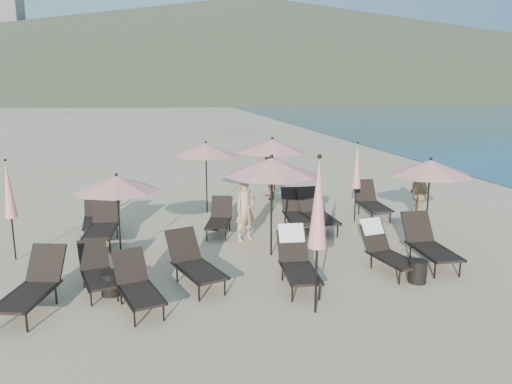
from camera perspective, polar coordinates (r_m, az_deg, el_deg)
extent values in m
plane|color=#D6BA8C|center=(10.23, 7.19, -10.03)|extent=(800.00, 800.00, 0.00)
cone|color=brown|center=(316.20, -0.21, 16.61)|extent=(690.00, 690.00, 55.00)
cone|color=brown|center=(390.29, 18.45, 13.49)|extent=(280.00, 280.00, 32.00)
cube|color=beige|center=(322.02, -19.85, 14.31)|extent=(18.00, 16.00, 38.00)
cube|color=black|center=(9.39, -24.86, -10.87)|extent=(0.92, 1.35, 0.05)
cube|color=black|center=(9.97, -22.84, -7.50)|extent=(0.73, 0.61, 0.63)
cylinder|color=black|center=(10.02, -24.70, -10.54)|extent=(0.04, 0.04, 0.35)
cylinder|color=black|center=(8.93, -24.74, -13.35)|extent=(0.04, 0.04, 0.35)
cylinder|color=black|center=(9.79, -21.89, -10.82)|extent=(0.04, 0.04, 0.35)
cube|color=black|center=(9.57, -26.38, -10.52)|extent=(0.39, 1.34, 0.04)
cube|color=black|center=(9.29, -23.02, -10.88)|extent=(0.39, 1.34, 0.04)
cube|color=black|center=(8.94, -12.97, -11.41)|extent=(0.86, 1.23, 0.05)
cube|color=black|center=(9.51, -14.22, -8.21)|extent=(0.67, 0.56, 0.57)
cylinder|color=black|center=(8.54, -13.71, -13.83)|extent=(0.03, 0.03, 0.32)
cylinder|color=black|center=(9.40, -15.16, -11.43)|extent=(0.03, 0.03, 0.32)
cylinder|color=black|center=(8.65, -10.53, -13.33)|extent=(0.03, 0.03, 0.32)
cylinder|color=black|center=(9.49, -12.26, -11.01)|extent=(0.03, 0.03, 0.32)
cube|color=black|center=(8.92, -14.82, -11.49)|extent=(0.38, 1.22, 0.04)
cube|color=black|center=(9.04, -11.32, -10.98)|extent=(0.38, 1.22, 0.04)
cube|color=black|center=(9.71, -6.39, -9.02)|extent=(0.99, 1.35, 0.05)
cube|color=black|center=(10.31, -8.33, -6.02)|extent=(0.74, 0.64, 0.62)
cylinder|color=black|center=(9.25, -6.53, -11.34)|extent=(0.04, 0.04, 0.34)
cylinder|color=black|center=(10.14, -9.01, -9.25)|extent=(0.04, 0.04, 0.34)
cylinder|color=black|center=(9.46, -3.59, -10.74)|extent=(0.04, 0.04, 0.34)
cylinder|color=black|center=(10.33, -6.28, -8.75)|extent=(0.04, 0.04, 0.34)
cube|color=black|center=(9.64, -8.17, -9.17)|extent=(0.49, 1.30, 0.04)
cube|color=black|center=(9.87, -4.90, -8.56)|extent=(0.49, 1.30, 0.04)
cube|color=black|center=(9.63, 5.10, -9.25)|extent=(0.69, 1.21, 0.05)
cube|color=black|center=(10.25, 4.18, -6.17)|extent=(0.63, 0.49, 0.60)
cylinder|color=black|center=(9.21, 4.17, -11.45)|extent=(0.04, 0.04, 0.33)
cylinder|color=black|center=(10.12, 3.03, -9.20)|extent=(0.04, 0.04, 0.33)
cylinder|color=black|center=(9.32, 7.28, -11.23)|extent=(0.04, 0.04, 0.33)
cylinder|color=black|center=(10.21, 5.86, -9.03)|extent=(0.04, 0.04, 0.33)
cube|color=black|center=(9.61, 3.32, -9.19)|extent=(0.14, 1.31, 0.04)
cube|color=black|center=(9.73, 6.74, -8.98)|extent=(0.14, 1.31, 0.04)
cube|color=silver|center=(10.31, 4.05, -4.71)|extent=(0.54, 0.31, 0.36)
cube|color=black|center=(10.72, 15.64, -7.51)|extent=(0.75, 1.18, 0.05)
cube|color=black|center=(11.19, 13.43, -5.10)|extent=(0.63, 0.51, 0.56)
cylinder|color=black|center=(10.31, 16.09, -9.33)|extent=(0.03, 0.03, 0.31)
cylinder|color=black|center=(11.00, 13.07, -7.76)|extent=(0.03, 0.03, 0.31)
cylinder|color=black|center=(10.59, 18.13, -8.87)|extent=(0.03, 0.03, 0.31)
cylinder|color=black|center=(11.27, 15.06, -7.38)|extent=(0.03, 0.03, 0.31)
cube|color=black|center=(10.59, 14.31, -7.63)|extent=(0.26, 1.22, 0.04)
cube|color=black|center=(10.91, 16.65, -7.17)|extent=(0.26, 1.22, 0.04)
cube|color=silver|center=(11.23, 13.10, -3.87)|extent=(0.53, 0.34, 0.34)
cube|color=black|center=(11.31, 19.79, -6.48)|extent=(0.71, 1.30, 0.05)
cube|color=black|center=(11.94, 17.95, -3.81)|extent=(0.68, 0.51, 0.65)
cylinder|color=black|center=(10.81, 19.77, -8.41)|extent=(0.04, 0.04, 0.36)
cylinder|color=black|center=(11.71, 17.22, -6.63)|extent=(0.04, 0.04, 0.36)
cylinder|color=black|center=(11.08, 22.28, -8.11)|extent=(0.04, 0.04, 0.36)
cylinder|color=black|center=(11.96, 19.60, -6.40)|extent=(0.04, 0.04, 0.36)
cube|color=black|center=(11.21, 18.23, -6.48)|extent=(0.11, 1.43, 0.04)
cube|color=black|center=(11.50, 21.05, -6.21)|extent=(0.11, 1.43, 0.04)
cube|color=black|center=(13.49, -17.75, -3.36)|extent=(0.73, 1.29, 0.05)
cube|color=black|center=(14.23, -17.76, -1.30)|extent=(0.67, 0.52, 0.64)
cylinder|color=black|center=(13.06, -18.93, -4.81)|extent=(0.04, 0.04, 0.35)
cylinder|color=black|center=(14.08, -18.74, -3.57)|extent=(0.04, 0.04, 0.35)
cylinder|color=black|center=(13.04, -16.57, -4.68)|extent=(0.04, 0.04, 0.35)
cylinder|color=black|center=(14.06, -16.56, -3.44)|extent=(0.04, 0.04, 0.35)
cube|color=black|center=(13.56, -19.06, -3.34)|extent=(0.15, 1.39, 0.04)
cube|color=black|center=(13.53, -16.44, -3.19)|extent=(0.15, 1.39, 0.04)
cube|color=black|center=(12.68, -17.28, -4.26)|extent=(0.78, 1.35, 0.05)
cube|color=black|center=(13.42, -16.72, -1.90)|extent=(0.71, 0.55, 0.67)
cylinder|color=black|center=(12.28, -18.96, -5.85)|extent=(0.04, 0.04, 0.37)
cylinder|color=black|center=(13.32, -17.99, -4.37)|extent=(0.04, 0.04, 0.37)
cylinder|color=black|center=(12.17, -16.37, -5.84)|extent=(0.04, 0.04, 0.37)
cylinder|color=black|center=(13.22, -15.59, -4.35)|extent=(0.04, 0.04, 0.37)
cube|color=black|center=(12.79, -18.67, -4.16)|extent=(0.17, 1.46, 0.04)
cube|color=black|center=(12.67, -15.80, -4.12)|extent=(0.17, 1.46, 0.04)
cube|color=black|center=(12.94, -4.32, -3.66)|extent=(0.83, 1.20, 0.05)
cube|color=black|center=(13.57, -3.94, -1.72)|extent=(0.65, 0.54, 0.56)
cylinder|color=black|center=(12.59, -5.65, -4.92)|extent=(0.03, 0.03, 0.31)
cylinder|color=black|center=(13.47, -5.05, -3.74)|extent=(0.03, 0.03, 0.31)
cylinder|color=black|center=(12.52, -3.50, -4.97)|extent=(0.03, 0.03, 0.31)
cylinder|color=black|center=(13.42, -3.04, -3.79)|extent=(0.03, 0.03, 0.31)
cube|color=black|center=(13.02, -5.49, -3.54)|extent=(0.35, 1.20, 0.04)
cube|color=black|center=(12.95, -3.10, -3.59)|extent=(0.35, 1.20, 0.04)
cube|color=black|center=(13.32, 4.90, -2.98)|extent=(0.77, 1.32, 0.05)
cube|color=black|center=(14.06, 4.27, -0.85)|extent=(0.69, 0.54, 0.65)
cylinder|color=black|center=(12.83, 4.13, -4.44)|extent=(0.04, 0.04, 0.36)
cylinder|color=black|center=(13.86, 3.34, -3.16)|extent=(0.04, 0.04, 0.36)
cylinder|color=black|center=(12.94, 6.51, -4.35)|extent=(0.04, 0.04, 0.36)
cylinder|color=black|center=(13.95, 5.56, -3.09)|extent=(0.04, 0.04, 0.36)
cube|color=black|center=(13.32, 3.52, -2.92)|extent=(0.18, 1.41, 0.04)
cube|color=black|center=(13.43, 6.18, -2.83)|extent=(0.18, 1.41, 0.04)
cube|color=black|center=(13.32, 7.33, -3.00)|extent=(0.70, 1.31, 0.05)
cube|color=black|center=(14.03, 6.15, -0.84)|extent=(0.68, 0.50, 0.67)
cylinder|color=black|center=(12.79, 6.96, -4.54)|extent=(0.04, 0.04, 0.37)
cylinder|color=black|center=(13.80, 5.40, -3.24)|extent=(0.04, 0.04, 0.37)
cylinder|color=black|center=(12.99, 9.29, -4.35)|extent=(0.04, 0.04, 0.37)
cylinder|color=black|center=(13.98, 7.59, -3.09)|extent=(0.04, 0.04, 0.37)
cube|color=black|center=(13.26, 5.94, -2.98)|extent=(0.07, 1.46, 0.04)
cube|color=black|center=(13.47, 8.55, -2.80)|extent=(0.07, 1.46, 0.04)
cube|color=black|center=(14.88, 13.39, -1.66)|extent=(0.71, 1.27, 0.05)
cube|color=black|center=(15.57, 12.32, 0.15)|extent=(0.67, 0.50, 0.64)
cylinder|color=black|center=(14.37, 13.12, -2.92)|extent=(0.04, 0.04, 0.35)
cylinder|color=black|center=(15.33, 11.67, -1.89)|extent=(0.04, 0.04, 0.35)
cylinder|color=black|center=(14.57, 15.09, -2.81)|extent=(0.04, 0.04, 0.35)
cylinder|color=black|center=(15.52, 13.53, -1.81)|extent=(0.04, 0.04, 0.35)
cube|color=black|center=(14.82, 12.21, -1.63)|extent=(0.12, 1.40, 0.04)
cube|color=black|center=(15.05, 14.42, -1.53)|extent=(0.12, 1.40, 0.04)
cube|color=black|center=(9.85, -17.42, -9.48)|extent=(0.79, 1.16, 0.04)
cube|color=black|center=(10.43, -18.12, -6.79)|extent=(0.63, 0.52, 0.55)
cylinder|color=black|center=(9.48, -18.33, -11.46)|extent=(0.03, 0.03, 0.30)
cylinder|color=black|center=(10.32, -19.04, -9.54)|extent=(0.03, 0.03, 0.30)
cylinder|color=black|center=(9.54, -15.55, -11.13)|extent=(0.03, 0.03, 0.30)
cylinder|color=black|center=(10.37, -16.50, -9.25)|extent=(0.03, 0.03, 0.30)
cube|color=black|center=(9.86, -19.00, -9.52)|extent=(0.33, 1.16, 0.04)
cube|color=black|center=(9.93, -15.94, -9.16)|extent=(0.33, 1.16, 0.04)
cylinder|color=black|center=(11.33, -15.39, -3.21)|extent=(0.04, 0.04, 1.85)
cone|color=tan|center=(11.14, -15.64, 0.94)|extent=(1.85, 1.85, 0.33)
sphere|color=black|center=(11.11, -15.69, 1.91)|extent=(0.07, 0.07, 0.07)
cylinder|color=black|center=(11.27, 1.77, -2.00)|extent=(0.05, 0.05, 2.17)
cone|color=tan|center=(11.07, 1.80, 2.93)|extent=(2.17, 2.17, 0.39)
sphere|color=black|center=(11.03, 1.81, 4.09)|extent=(0.08, 0.08, 0.08)
cylinder|color=black|center=(12.76, 19.01, -1.37)|extent=(0.04, 0.04, 2.00)
cone|color=tan|center=(12.59, 19.30, 2.65)|extent=(2.00, 2.00, 0.36)
sphere|color=black|center=(12.56, 19.37, 3.59)|extent=(0.08, 0.08, 0.08)
cylinder|color=black|center=(15.14, -5.68, 1.41)|extent=(0.04, 0.04, 2.04)
cone|color=tan|center=(14.99, -5.75, 4.88)|extent=(2.04, 2.04, 0.37)
sphere|color=black|center=(14.97, -5.77, 5.69)|extent=(0.08, 0.08, 0.08)
cylinder|color=black|center=(15.14, 1.84, 1.66)|extent=(0.04, 0.04, 2.15)
cone|color=tan|center=(14.99, 1.87, 5.31)|extent=(2.15, 2.15, 0.39)
sphere|color=black|center=(14.96, 1.87, 6.16)|extent=(0.08, 0.08, 0.08)
cylinder|color=black|center=(8.68, 6.88, -9.98)|extent=(0.04, 0.04, 1.18)
cone|color=tan|center=(8.27, 7.12, -1.34)|extent=(0.32, 0.32, 1.50)
sphere|color=black|center=(8.12, 7.27, 4.04)|extent=(0.08, 0.08, 0.08)
cylinder|color=black|center=(14.44, 11.26, -1.46)|extent=(0.04, 0.04, 0.99)
cone|color=tan|center=(14.21, 11.45, 2.93)|extent=(0.27, 0.27, 1.26)
sphere|color=black|center=(14.13, 11.57, 5.55)|extent=(0.06, 0.06, 0.06)
cylinder|color=black|center=(12.37, -25.95, -4.82)|extent=(0.04, 0.04, 0.98)
cone|color=tan|center=(12.11, -26.45, 0.24)|extent=(0.27, 0.27, 1.25)
sphere|color=black|center=(12.01, -26.74, 3.29)|extent=(0.06, 0.06, 0.06)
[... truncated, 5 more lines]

